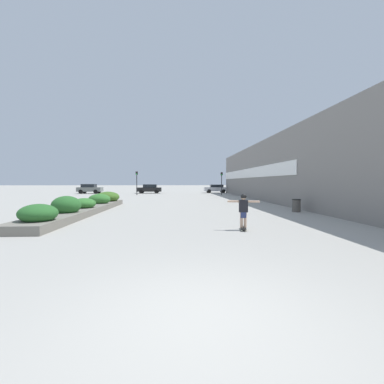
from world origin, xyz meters
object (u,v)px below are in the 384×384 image
Objects in this scene: skateboard at (243,228)px; car_center_right at (90,189)px; car_center_left at (150,189)px; traffic_light_right at (222,179)px; trash_bin at (296,205)px; traffic_light_left at (137,179)px; skateboarder at (243,207)px; car_rightmost at (216,188)px; car_leftmost at (278,189)px.

car_center_right is (-17.09, 33.10, 0.74)m from skateboard.
traffic_light_right is (11.17, -6.41, 1.50)m from car_center_left.
trash_bin is 0.21× the size of car_center_right.
car_center_right reaches higher than trash_bin.
traffic_light_left reaches higher than skateboard.
skateboarder is 0.34× the size of car_rightmost.
traffic_light_left is at bearing 57.49° from car_center_right.
car_leftmost is 22.50m from traffic_light_left.
car_center_left is 1.01× the size of car_rightmost.
car_center_right is 21.21m from car_rightmost.
traffic_light_left is at bearing 178.13° from traffic_light_right.
car_center_left reaches higher than trash_bin.
skateboarder is at bearing -72.83° from traffic_light_left.
trash_bin is 30.38m from car_center_left.
traffic_light_left is (-12.60, -7.10, 1.57)m from car_rightmost.
car_rightmost is at bearing 87.99° from traffic_light_right.
skateboard is 7.67m from trash_bin.
skateboard is 0.83m from skateboarder.
skateboarder is 1.65× the size of trash_bin.
skateboard is 0.24× the size of traffic_light_right.
traffic_light_left is at bearing 117.20° from skateboard.
car_center_left is (-21.04, 2.71, -0.05)m from car_leftmost.
car_center_left reaches higher than skateboarder.
car_leftmost is 1.27× the size of traffic_light_right.
car_rightmost reaches higher than skateboarder.
car_center_left is at bearing 82.67° from car_leftmost.
traffic_light_left is at bearing 117.20° from skateboarder.
skateboarder is 37.25m from car_center_right.
skateboard is 0.20× the size of car_center_left.
car_rightmost reaches higher than skateboard.
trash_bin is at bearing -58.29° from traffic_light_left.
car_leftmost is 1.05× the size of car_center_left.
traffic_light_right is at bearing 92.99° from trash_bin.
car_rightmost is at bearing 93.37° from skateboard.
car_leftmost reaches higher than car_center_left.
skateboard is 27.60m from traffic_light_right.
trash_bin is at bearing -87.01° from traffic_light_right.
traffic_light_left is (8.55, -5.45, 1.52)m from car_center_right.
car_center_right is at bearing 127.34° from skateboard.
skateboard is 0.60× the size of skateboarder.
traffic_light_right reaches higher than car_center_left.
car_leftmost is at bearing 70.77° from trash_bin.
skateboard is at bearing 156.19° from car_leftmost.
car_center_right is 1.12× the size of traffic_light_left.
car_center_right is at bearing 147.49° from traffic_light_left.
car_leftmost reaches higher than skateboarder.
car_rightmost is 1.16× the size of traffic_light_left.
trash_bin is 21.48m from traffic_light_right.
traffic_light_right reaches higher than car_rightmost.
traffic_light_right reaches higher than skateboarder.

